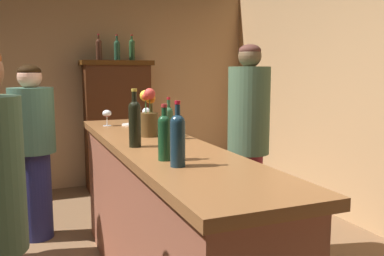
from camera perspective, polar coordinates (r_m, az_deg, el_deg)
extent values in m
cube|color=tan|center=(5.48, -18.83, 5.76)|extent=(5.35, 0.12, 2.68)
cube|color=brown|center=(2.73, -4.59, -13.55)|extent=(0.50, 2.59, 1.00)
cube|color=brown|center=(2.59, -4.71, -2.60)|extent=(0.57, 2.69, 0.05)
cube|color=#472310|center=(5.34, -10.30, 0.41)|extent=(0.81, 0.33, 1.64)
cube|color=#4D290A|center=(5.30, -10.51, 8.91)|extent=(0.89, 0.39, 0.06)
cylinder|color=#172F3C|center=(1.91, -2.00, -2.32)|extent=(0.07, 0.07, 0.21)
sphere|color=#172F3C|center=(1.90, -2.02, 0.80)|extent=(0.07, 0.07, 0.07)
cylinder|color=#172F3C|center=(1.89, -2.02, 2.07)|extent=(0.02, 0.02, 0.08)
cylinder|color=red|center=(1.89, -2.03, 3.58)|extent=(0.03, 0.03, 0.02)
cylinder|color=black|center=(2.43, -7.97, 0.12)|extent=(0.07, 0.07, 0.24)
sphere|color=black|center=(2.42, -8.02, 2.90)|extent=(0.07, 0.07, 0.07)
cylinder|color=black|center=(2.42, -8.04, 3.99)|extent=(0.03, 0.03, 0.09)
cylinder|color=gold|center=(2.41, -8.07, 5.26)|extent=(0.03, 0.03, 0.02)
cylinder|color=#173F21|center=(2.05, -3.85, -1.83)|extent=(0.07, 0.07, 0.20)
sphere|color=#173F21|center=(2.04, -3.87, 0.89)|extent=(0.07, 0.07, 0.07)
cylinder|color=#173F21|center=(2.03, -3.88, 1.90)|extent=(0.03, 0.03, 0.07)
cylinder|color=#A82827|center=(2.03, -3.89, 3.14)|extent=(0.03, 0.03, 0.02)
cylinder|color=#2A5131|center=(2.71, -3.26, 0.37)|extent=(0.06, 0.06, 0.18)
sphere|color=#2A5131|center=(2.70, -3.28, 2.28)|extent=(0.06, 0.06, 0.06)
cylinder|color=#2A5131|center=(2.69, -3.28, 3.13)|extent=(0.02, 0.02, 0.08)
cylinder|color=#AD1A23|center=(2.69, -3.29, 4.15)|extent=(0.02, 0.02, 0.02)
cylinder|color=white|center=(3.44, -11.74, 0.32)|extent=(0.07, 0.07, 0.00)
cylinder|color=white|center=(3.44, -11.76, 0.94)|extent=(0.01, 0.01, 0.07)
ellipsoid|color=white|center=(3.43, -11.79, 2.01)|extent=(0.07, 0.07, 0.06)
ellipsoid|color=maroon|center=(3.43, -11.78, 1.74)|extent=(0.06, 0.06, 0.02)
cylinder|color=white|center=(3.29, -6.35, 0.09)|extent=(0.06, 0.06, 0.00)
cylinder|color=white|center=(3.28, -6.36, 0.89)|extent=(0.01, 0.01, 0.09)
ellipsoid|color=white|center=(3.27, -6.39, 2.25)|extent=(0.07, 0.07, 0.07)
ellipsoid|color=maroon|center=(3.27, -6.38, 1.91)|extent=(0.05, 0.05, 0.03)
cylinder|color=white|center=(2.99, -6.12, -0.67)|extent=(0.07, 0.07, 0.00)
cylinder|color=white|center=(2.99, -6.13, -0.05)|extent=(0.01, 0.01, 0.06)
ellipsoid|color=white|center=(2.98, -6.15, 1.14)|extent=(0.07, 0.07, 0.06)
ellipsoid|color=maroon|center=(2.98, -6.14, 0.80)|extent=(0.06, 0.06, 0.03)
cylinder|color=#543B1C|center=(2.83, -6.04, 0.47)|extent=(0.13, 0.13, 0.16)
cylinder|color=#38602D|center=(2.82, -5.58, 2.35)|extent=(0.01, 0.01, 0.15)
sphere|color=#D16215|center=(2.82, -5.60, 3.90)|extent=(0.04, 0.04, 0.04)
cylinder|color=#38602D|center=(2.88, -5.85, 2.53)|extent=(0.01, 0.01, 0.16)
sphere|color=orange|center=(2.87, -5.87, 4.14)|extent=(0.08, 0.08, 0.08)
cylinder|color=#38602D|center=(2.83, -6.49, 2.64)|extent=(0.01, 0.01, 0.18)
sphere|color=yellow|center=(2.82, -6.51, 4.49)|extent=(0.08, 0.08, 0.08)
cylinder|color=#38602D|center=(2.81, -6.44, 2.56)|extent=(0.01, 0.01, 0.18)
sphere|color=red|center=(2.80, -6.46, 4.38)|extent=(0.05, 0.05, 0.05)
cylinder|color=#38602D|center=(2.80, -5.91, 2.74)|extent=(0.01, 0.01, 0.20)
sphere|color=red|center=(2.79, -5.93, 4.75)|extent=(0.08, 0.08, 0.08)
cylinder|color=white|center=(3.45, -8.55, 0.48)|extent=(0.15, 0.15, 0.01)
cylinder|color=#462619|center=(5.26, -12.85, 10.37)|extent=(0.08, 0.08, 0.22)
sphere|color=#462619|center=(5.27, -12.89, 11.56)|extent=(0.08, 0.08, 0.08)
cylinder|color=#462619|center=(5.27, -12.90, 12.04)|extent=(0.03, 0.03, 0.09)
cylinder|color=#B0252C|center=(5.27, -12.92, 12.60)|extent=(0.03, 0.03, 0.02)
cylinder|color=#264C33|center=(5.30, -10.40, 10.37)|extent=(0.08, 0.08, 0.21)
sphere|color=#264C33|center=(5.31, -10.43, 11.50)|extent=(0.08, 0.08, 0.08)
cylinder|color=#264C33|center=(5.31, -10.44, 12.01)|extent=(0.03, 0.03, 0.10)
cylinder|color=#AB2328|center=(5.32, -10.46, 12.61)|extent=(0.03, 0.03, 0.02)
cylinder|color=#29502A|center=(5.35, -8.36, 10.50)|extent=(0.07, 0.07, 0.23)
sphere|color=#29502A|center=(5.35, -8.38, 11.73)|extent=(0.07, 0.07, 0.07)
cylinder|color=#29502A|center=(5.36, -8.39, 12.16)|extent=(0.03, 0.03, 0.08)
cylinder|color=#AA181A|center=(5.36, -8.40, 12.68)|extent=(0.03, 0.03, 0.02)
cylinder|color=navy|center=(3.98, -20.93, -8.78)|extent=(0.28, 0.28, 0.79)
cylinder|color=#406A53|center=(3.85, -21.42, 0.99)|extent=(0.39, 0.39, 0.57)
sphere|color=#E5A587|center=(3.83, -21.71, 6.64)|extent=(0.21, 0.21, 0.21)
ellipsoid|color=black|center=(3.83, -21.74, 7.33)|extent=(0.20, 0.20, 0.11)
cylinder|color=maroon|center=(3.34, 7.67, -10.82)|extent=(0.23, 0.23, 0.87)
cylinder|color=#446045|center=(3.18, 7.92, 2.42)|extent=(0.32, 0.32, 0.67)
sphere|color=brown|center=(3.17, 8.06, 9.90)|extent=(0.18, 0.18, 0.18)
ellipsoid|color=#4D2921|center=(3.17, 8.08, 10.62)|extent=(0.17, 0.17, 0.10)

